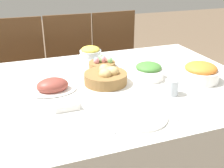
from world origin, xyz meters
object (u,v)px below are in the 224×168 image
Objects in this scene: chair_far_left at (22,74)px; fork at (109,124)px; egg_basket at (102,63)px; knife at (169,112)px; chair_far_center at (73,68)px; ham_platter at (53,87)px; dinner_plate at (140,117)px; butter_dish at (66,106)px; drinking_cup at (172,87)px; chair_far_right at (119,62)px; carrot_bowl at (200,72)px; bread_basket at (106,77)px; pineapple_bowl at (90,52)px; green_salad_bowl at (149,71)px; spoon at (175,111)px.

chair_far_left is 1.40m from fork.
knife is at bearing -81.54° from egg_basket.
chair_far_center is 0.72m from egg_basket.
fork is (0.17, -0.42, -0.02)m from ham_platter.
dinner_plate is 0.15m from knife.
butter_dish is (-0.14, 0.20, 0.01)m from fork.
chair_far_right is at bearing 81.95° from drinking_cup.
fork is at bearing -157.98° from drinking_cup.
dinner_plate is 2.09× the size of butter_dish.
chair_far_center is at bearing 115.99° from carrot_bowl.
chair_far_right is 1.06m from bread_basket.
carrot_bowl reaches higher than knife.
chair_far_center and chair_far_right have the same top height.
drinking_cup is (-0.25, -0.11, -0.01)m from carrot_bowl.
bread_basket is 1.00× the size of dinner_plate.
chair_far_center is at bearing 85.66° from fork.
pineapple_bowl is at bearing -41.85° from chair_far_left.
chair_far_left is at bearing 131.61° from carrot_bowl.
drinking_cup is (0.58, -0.25, 0.01)m from ham_platter.
chair_far_left is at bearing 120.76° from drinking_cup.
bread_basket is at bearing -88.10° from chair_far_center.
chair_far_center is 5.47× the size of egg_basket.
knife is (0.59, -1.35, 0.23)m from chair_far_left.
egg_basket is (-0.38, -0.67, 0.26)m from chair_far_right.
knife is at bearing -82.50° from pineapple_bowl.
drinking_cup is at bearing -72.73° from pineapple_bowl.
chair_far_left reaches higher than green_salad_bowl.
bread_basket reaches higher than ham_platter.
butter_dish is (-0.72, -1.15, 0.25)m from chair_far_right.
ham_platter is 0.56m from green_salad_bowl.
egg_basket is 1.50× the size of butter_dish.
ham_platter is 0.22m from butter_dish.
chair_far_center is 5.89× the size of fork.
chair_far_left is 5.37× the size of green_salad_bowl.
green_salad_bowl is 1.52× the size of butter_dish.
spoon is at bearing -79.86° from chair_far_center.
egg_basket is 0.68m from dinner_plate.
chair_far_right is 1.48m from fork.
egg_basket reaches higher than fork.
green_salad_bowl is 0.56m from fork.
chair_far_left is 3.67× the size of ham_platter.
butter_dish is at bearing -124.99° from egg_basket.
ham_platter reaches higher than fork.
pineapple_bowl is 0.96× the size of knife.
chair_far_center and chair_far_left have the same top height.
ham_platter is (-0.36, -0.26, -0.00)m from egg_basket.
pineapple_bowl reaches higher than butter_dish.
ham_platter is 0.63m from drinking_cup.
egg_basket is 1.12× the size of pineapple_bowl.
chair_far_left reaches higher than fork.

